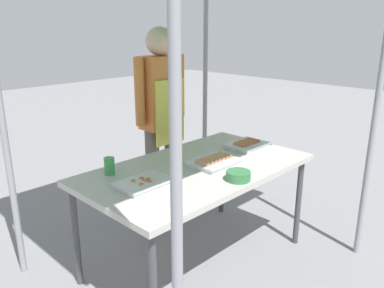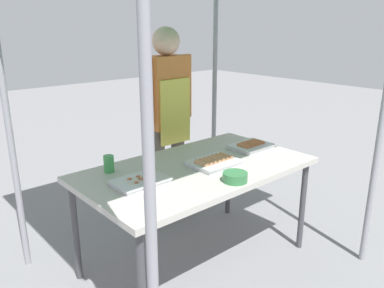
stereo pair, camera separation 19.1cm
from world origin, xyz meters
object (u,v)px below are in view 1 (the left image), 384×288
(tray_grilled_sausages, at_px, (214,161))
(tray_meat_skewers, at_px, (144,183))
(tray_pork_links, at_px, (247,145))
(vendor_woman, at_px, (161,110))
(stall_table, at_px, (197,173))
(drink_cup_near_edge, at_px, (109,166))
(condiment_bowl, at_px, (238,176))

(tray_grilled_sausages, relative_size, tray_meat_skewers, 1.01)
(tray_pork_links, height_order, vendor_woman, vendor_woman)
(stall_table, xyz_separation_m, vendor_woman, (0.29, 0.70, 0.30))
(tray_pork_links, relative_size, vendor_woman, 0.19)
(tray_pork_links, bearing_deg, tray_meat_skewers, -179.12)
(tray_pork_links, distance_m, drink_cup_near_edge, 1.13)
(stall_table, bearing_deg, tray_meat_skewers, 179.59)
(tray_grilled_sausages, bearing_deg, drink_cup_near_edge, 149.41)
(stall_table, distance_m, vendor_woman, 0.81)
(condiment_bowl, bearing_deg, drink_cup_near_edge, 127.48)
(tray_grilled_sausages, height_order, drink_cup_near_edge, drink_cup_near_edge)
(drink_cup_near_edge, distance_m, vendor_woman, 0.91)
(tray_grilled_sausages, height_order, vendor_woman, vendor_woman)
(tray_grilled_sausages, xyz_separation_m, drink_cup_near_edge, (-0.61, 0.36, 0.03))
(tray_meat_skewers, xyz_separation_m, tray_pork_links, (1.06, 0.02, 0.00))
(tray_grilled_sausages, xyz_separation_m, tray_meat_skewers, (-0.57, 0.06, -0.01))
(condiment_bowl, bearing_deg, stall_table, 90.24)
(stall_table, bearing_deg, tray_pork_links, 1.91)
(tray_meat_skewers, relative_size, tray_pork_links, 1.03)
(vendor_woman, bearing_deg, drink_cup_near_edge, 26.13)
(tray_grilled_sausages, distance_m, vendor_woman, 0.81)
(tray_meat_skewers, distance_m, drink_cup_near_edge, 0.31)
(condiment_bowl, xyz_separation_m, vendor_woman, (0.29, 1.05, 0.22))
(tray_grilled_sausages, relative_size, tray_pork_links, 1.05)
(condiment_bowl, distance_m, drink_cup_near_edge, 0.83)
(tray_meat_skewers, bearing_deg, drink_cup_near_edge, 97.06)
(tray_grilled_sausages, xyz_separation_m, tray_pork_links, (0.48, 0.08, -0.00))
(tray_meat_skewers, height_order, condiment_bowl, condiment_bowl)
(stall_table, bearing_deg, tray_grilled_sausages, -27.66)
(condiment_bowl, bearing_deg, tray_meat_skewers, 142.65)
(tray_meat_skewers, distance_m, tray_pork_links, 1.06)
(stall_table, distance_m, tray_meat_skewers, 0.47)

